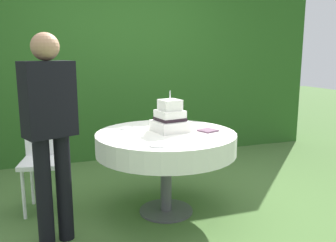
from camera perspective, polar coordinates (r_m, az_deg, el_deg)
ground_plane at (r=3.43m, az=-0.31°, el=-14.27°), size 20.00×20.00×0.00m
foliage_hedge at (r=5.13m, az=-8.05°, el=9.11°), size 5.89×0.51×2.62m
cake_table at (r=3.21m, az=-0.32°, el=-3.59°), size 1.26×1.26×0.75m
wedding_cake at (r=3.23m, az=0.35°, el=0.37°), size 0.33×0.34×0.37m
serving_plate_near at (r=3.35m, az=-6.65°, el=-1.20°), size 0.12×0.12×0.01m
serving_plate_far at (r=2.73m, az=-1.65°, el=-3.90°), size 0.14×0.14×0.01m
serving_plate_left at (r=3.63m, az=-0.98°, el=-0.18°), size 0.11×0.11×0.01m
napkin_stack at (r=3.26m, az=6.38°, el=-1.52°), size 0.19×0.19×0.01m
garden_chair at (r=3.54m, az=-19.02°, el=-4.77°), size 0.47×0.47×0.89m
standing_person at (r=2.76m, az=-18.37°, el=-0.72°), size 0.41×0.32×1.60m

